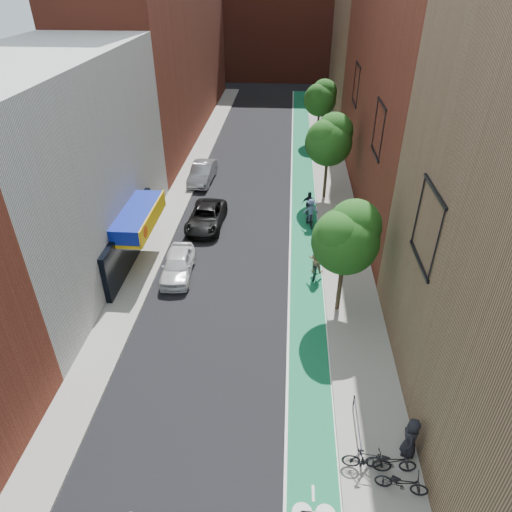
% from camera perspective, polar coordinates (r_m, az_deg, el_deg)
% --- Properties ---
extents(ground, '(160.00, 160.00, 0.00)m').
position_cam_1_polar(ground, '(18.69, -6.59, -25.80)').
color(ground, black).
rests_on(ground, ground).
extents(bike_lane, '(2.00, 68.00, 0.01)m').
position_cam_1_polar(bike_lane, '(38.89, 5.92, 8.53)').
color(bike_lane, '#116536').
rests_on(bike_lane, ground).
extents(sidewalk_left, '(2.00, 68.00, 0.15)m').
position_cam_1_polar(sidewalk_left, '(39.78, -8.79, 9.00)').
color(sidewalk_left, gray).
rests_on(sidewalk_left, ground).
extents(sidewalk_right, '(3.00, 68.00, 0.15)m').
position_cam_1_polar(sidewalk_right, '(39.03, 9.63, 8.44)').
color(sidewalk_right, gray).
rests_on(sidewalk_right, ground).
extents(building_left_white, '(8.00, 20.00, 12.00)m').
position_cam_1_polar(building_left_white, '(28.89, -24.65, 9.79)').
color(building_left_white, silver).
rests_on(building_left_white, ground).
extents(building_left_far_red, '(8.00, 36.00, 22.00)m').
position_cam_1_polar(building_left_far_red, '(53.47, -11.89, 26.98)').
color(building_left_far_red, maroon).
rests_on(building_left_far_red, ground).
extents(building_right_mid_red, '(8.00, 28.00, 22.00)m').
position_cam_1_polar(building_right_mid_red, '(37.01, 20.59, 23.38)').
color(building_right_mid_red, maroon).
rests_on(building_right_mid_red, ground).
extents(building_right_far_tan, '(8.00, 20.00, 18.00)m').
position_cam_1_polar(building_right_far_tan, '(60.59, 14.50, 25.40)').
color(building_right_far_tan, '#8C6B4C').
rests_on(building_right_far_tan, ground).
extents(building_far_closure, '(30.00, 14.00, 20.00)m').
position_cam_1_polar(building_far_closure, '(81.72, 2.68, 28.66)').
color(building_far_closure, maroon).
rests_on(building_far_closure, ground).
extents(tree_near, '(3.40, 3.36, 6.42)m').
position_cam_1_polar(tree_near, '(22.70, 11.28, 2.45)').
color(tree_near, '#332619').
rests_on(tree_near, ground).
extents(tree_mid, '(3.55, 3.53, 6.74)m').
position_cam_1_polar(tree_mid, '(35.38, 9.17, 14.30)').
color(tree_mid, '#332619').
rests_on(tree_mid, ground).
extents(tree_far, '(3.30, 3.25, 6.21)m').
position_cam_1_polar(tree_far, '(48.93, 8.07, 19.06)').
color(tree_far, '#332619').
rests_on(tree_far, ground).
extents(parked_car_white, '(2.01, 4.42, 1.47)m').
position_cam_1_polar(parked_car_white, '(27.58, -9.76, -1.06)').
color(parked_car_white, silver).
rests_on(parked_car_white, ground).
extents(parked_car_black, '(2.53, 5.22, 1.43)m').
position_cam_1_polar(parked_car_black, '(32.62, -6.25, 4.89)').
color(parked_car_black, black).
rests_on(parked_car_black, ground).
extents(parked_car_silver, '(1.96, 4.97, 1.61)m').
position_cam_1_polar(parked_car_silver, '(39.78, -6.70, 10.31)').
color(parked_car_silver, gray).
rests_on(parked_car_silver, ground).
extents(cyclist_lane_near, '(1.01, 1.61, 2.19)m').
position_cam_1_polar(cyclist_lane_near, '(27.14, 7.47, -0.84)').
color(cyclist_lane_near, black).
rests_on(cyclist_lane_near, ground).
extents(cyclist_lane_mid, '(1.13, 1.77, 2.17)m').
position_cam_1_polar(cyclist_lane_mid, '(33.42, 6.64, 5.83)').
color(cyclist_lane_mid, black).
rests_on(cyclist_lane_mid, ground).
extents(cyclist_lane_far, '(1.17, 1.74, 2.05)m').
position_cam_1_polar(cyclist_lane_far, '(32.61, 6.85, 5.23)').
color(cyclist_lane_far, black).
rests_on(cyclist_lane_far, ground).
extents(parked_bike_near, '(1.87, 0.73, 0.97)m').
position_cam_1_polar(parked_bike_near, '(18.84, 16.54, -23.34)').
color(parked_bike_near, black).
rests_on(parked_bike_near, sidewalk_right).
extents(parked_bike_mid, '(1.84, 0.69, 1.08)m').
position_cam_1_polar(parked_bike_mid, '(18.58, 13.69, -23.54)').
color(parked_bike_mid, black).
rests_on(parked_bike_mid, sidewalk_right).
extents(parked_bike_far, '(1.93, 0.98, 0.97)m').
position_cam_1_polar(parked_bike_far, '(18.48, 17.76, -25.34)').
color(parked_bike_far, black).
rests_on(parked_bike_far, sidewalk_right).
extents(pedestrian, '(0.74, 0.99, 1.82)m').
position_cam_1_polar(pedestrian, '(19.10, 18.80, -20.67)').
color(pedestrian, black).
rests_on(pedestrian, sidewalk_right).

